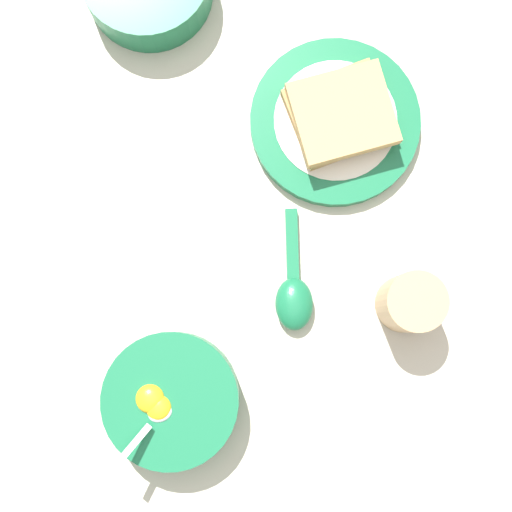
{
  "coord_description": "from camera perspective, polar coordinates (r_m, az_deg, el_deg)",
  "views": [
    {
      "loc": [
        -0.11,
        -0.16,
        0.81
      ],
      "look_at": [
        -0.08,
        -0.08,
        0.02
      ],
      "focal_mm": 50.0,
      "sensor_mm": 36.0,
      "label": 1
    }
  ],
  "objects": [
    {
      "name": "toast_sandwich",
      "position": [
        0.82,
        6.83,
        11.2
      ],
      "size": [
        0.11,
        0.11,
        0.03
      ],
      "color": "tan",
      "rests_on": "toast_plate"
    },
    {
      "name": "ground_plane",
      "position": [
        0.84,
        3.68,
        7.15
      ],
      "size": [
        3.0,
        3.0,
        0.0
      ],
      "primitive_type": "plane",
      "color": "beige"
    },
    {
      "name": "drinking_cup",
      "position": [
        0.79,
        12.28,
        -3.67
      ],
      "size": [
        0.07,
        0.07,
        0.08
      ],
      "color": "tan",
      "rests_on": "ground_plane"
    },
    {
      "name": "toast_plate",
      "position": [
        0.85,
        6.32,
        10.6
      ],
      "size": [
        0.2,
        0.2,
        0.02
      ],
      "color": "#196B42",
      "rests_on": "ground_plane"
    },
    {
      "name": "egg_bowl",
      "position": [
        0.79,
        -6.78,
        -11.33
      ],
      "size": [
        0.15,
        0.15,
        0.08
      ],
      "color": "#196B42",
      "rests_on": "ground_plane"
    },
    {
      "name": "soup_spoon",
      "position": [
        0.8,
        3.04,
        -3.05
      ],
      "size": [
        0.07,
        0.14,
        0.03
      ],
      "color": "#196B42",
      "rests_on": "ground_plane"
    }
  ]
}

